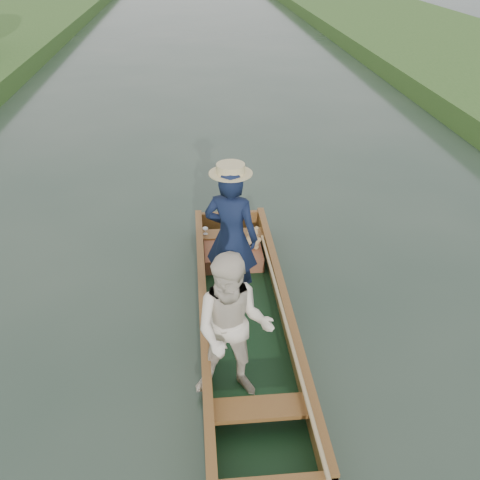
{
  "coord_description": "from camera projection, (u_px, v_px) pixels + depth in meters",
  "views": [
    {
      "loc": [
        -0.54,
        -5.28,
        4.38
      ],
      "look_at": [
        0.0,
        0.6,
        0.95
      ],
      "focal_mm": 40.0,
      "sensor_mm": 36.0,
      "label": 1
    }
  ],
  "objects": [
    {
      "name": "ground",
      "position": [
        244.0,
        328.0,
        6.79
      ],
      "size": [
        120.0,
        120.0,
        0.0
      ],
      "primitive_type": "plane",
      "color": "#283D30",
      "rests_on": "ground"
    },
    {
      "name": "punt",
      "position": [
        237.0,
        293.0,
        6.32
      ],
      "size": [
        1.24,
        5.12,
        2.0
      ],
      "color": "black",
      "rests_on": "ground"
    }
  ]
}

